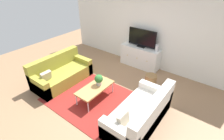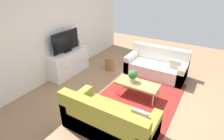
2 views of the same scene
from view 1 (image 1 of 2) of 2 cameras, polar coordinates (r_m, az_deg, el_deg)
The scene contains 11 objects.
ground_plane at distance 4.84m, azimuth -4.83°, elevation -9.02°, with size 10.00×10.00×0.00m, color #997251.
wall_back at distance 6.09m, azimuth 11.13°, elevation 13.73°, with size 6.40×0.12×2.70m, color silver.
area_rug at distance 4.76m, azimuth -6.05°, elevation -9.87°, with size 2.50×1.90×0.01m, color maroon.
couch_left_side at distance 5.54m, azimuth -16.92°, elevation -1.17°, with size 0.86×1.81×0.85m.
couch_right_side at distance 4.00m, azimuth 10.12°, elevation -14.73°, with size 0.86×1.81×0.85m.
coffee_table at distance 4.58m, azimuth -5.70°, elevation -6.03°, with size 0.50×1.09×0.39m.
potted_plant at distance 4.53m, azimuth -4.49°, elevation -3.19°, with size 0.23×0.23×0.31m.
tv_console at distance 6.19m, azimuth 9.42°, elevation 4.45°, with size 1.40×0.47×0.75m.
flat_screen_tv at distance 5.94m, azimuth 10.09°, elevation 10.47°, with size 1.01×0.16×0.63m.
glass_vase at distance 5.77m, azimuth 14.90°, elevation 7.14°, with size 0.11×0.11×0.23m, color silver.
wicker_basket at distance 5.19m, azimuth 12.84°, elevation -3.74°, with size 0.34×0.34×0.43m, color olive.
Camera 1 is at (2.55, -2.69, 3.11)m, focal length 27.12 mm.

